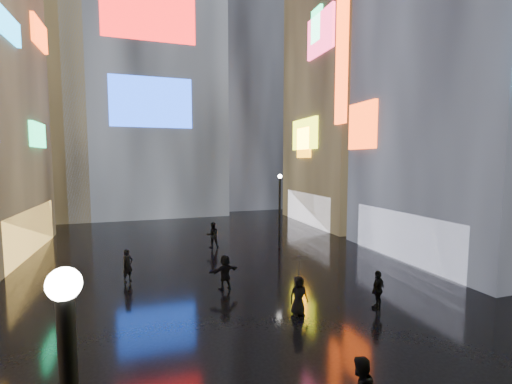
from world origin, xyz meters
name	(u,v)px	position (x,y,z in m)	size (l,w,h in m)	color
ground	(215,263)	(0.00, 20.00, 0.00)	(140.00, 140.00, 0.00)	black
building_right_mid	(476,17)	(15.98, 17.01, 14.99)	(10.28, 13.70, 30.00)	black
building_right_far	(354,80)	(15.98, 30.00, 13.98)	(10.28, 12.00, 28.00)	black
tower_main	(148,34)	(-3.00, 43.97, 21.01)	(16.00, 14.20, 42.00)	black
tower_flank_right	(242,80)	(9.00, 46.00, 17.00)	(12.00, 12.00, 34.00)	black
tower_flank_left	(41,95)	(-14.00, 42.00, 13.00)	(10.00, 10.00, 26.00)	black
lamp_far	(280,206)	(5.06, 22.22, 2.94)	(0.30, 0.30, 5.20)	black
pedestrian_3	(378,290)	(5.24, 11.76, 0.80)	(0.94, 0.39, 1.61)	black
pedestrian_4	(299,295)	(1.86, 12.25, 0.78)	(0.77, 0.50, 1.57)	black
pedestrian_5	(225,272)	(-0.32, 15.79, 0.83)	(1.54, 0.49, 1.67)	black
pedestrian_6	(128,266)	(-4.79, 18.34, 0.83)	(0.61, 0.40, 1.67)	black
pedestrian_7	(213,235)	(0.60, 23.79, 0.90)	(0.88, 0.68, 1.80)	black
umbrella_2	(299,266)	(1.86, 12.25, 1.99)	(0.92, 0.93, 0.84)	black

